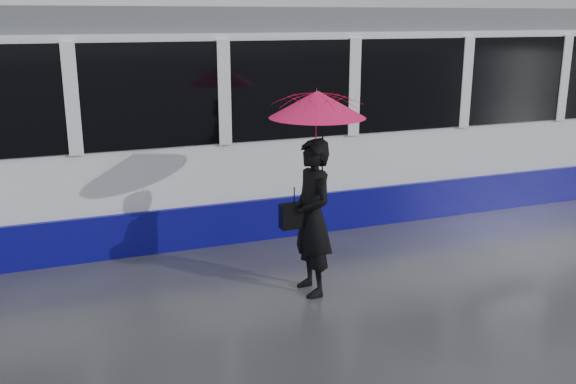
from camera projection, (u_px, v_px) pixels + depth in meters
name	position (u px, v px, depth m)	size (l,w,h in m)	color
ground	(272.00, 272.00, 8.34)	(90.00, 90.00, 0.00)	#2B2B31
rails	(220.00, 218.00, 10.59)	(34.00, 1.51, 0.02)	#3F3D38
tram	(234.00, 119.00, 10.25)	(26.00, 2.56, 3.35)	white
woman	(312.00, 218.00, 7.52)	(0.68, 0.45, 1.88)	black
umbrella	(317.00, 123.00, 7.24)	(1.13, 1.13, 1.27)	#F11472
handbag	(294.00, 216.00, 7.45)	(0.34, 0.15, 0.47)	black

